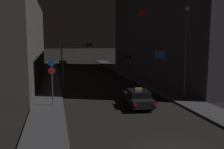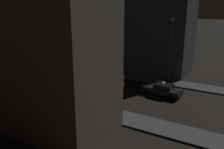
{
  "view_description": "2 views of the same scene",
  "coord_description": "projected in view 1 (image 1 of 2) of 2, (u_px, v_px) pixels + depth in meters",
  "views": [
    {
      "loc": [
        -5.47,
        -10.4,
        5.63
      ],
      "look_at": [
        0.22,
        14.2,
        2.07
      ],
      "focal_mm": 39.69,
      "sensor_mm": 36.0,
      "label": 1
    },
    {
      "loc": [
        -24.28,
        0.68,
        10.3
      ],
      "look_at": [
        -0.08,
        14.99,
        1.99
      ],
      "focal_mm": 38.87,
      "sensor_mm": 36.0,
      "label": 2
    }
  ],
  "objects": [
    {
      "name": "traffic_light_left_kerb",
      "position": [
        63.0,
        69.0,
        27.32
      ],
      "size": [
        0.8,
        0.42,
        3.4
      ],
      "color": "#47474C",
      "rests_on": "ground_plane"
    },
    {
      "name": "taxi",
      "position": [
        138.0,
        98.0,
        20.95
      ],
      "size": [
        2.16,
        4.58,
        1.62
      ],
      "color": "black",
      "rests_on": "ground_plane"
    },
    {
      "name": "street_lamp_near_block",
      "position": [
        186.0,
        45.0,
        22.19
      ],
      "size": [
        0.4,
        0.4,
        8.39
      ],
      "color": "#47474C",
      "rests_on": "sidewalk_right"
    },
    {
      "name": "building_facade_left",
      "position": [
        14.0,
        42.0,
        32.61
      ],
      "size": [
        6.32,
        30.06,
        10.7
      ],
      "color": "#514C47",
      "rests_on": "ground_plane"
    },
    {
      "name": "traffic_light_right_kerb",
      "position": [
        128.0,
        62.0,
        35.04
      ],
      "size": [
        0.8,
        0.42,
        3.48
      ],
      "color": "#47474C",
      "rests_on": "ground_plane"
    },
    {
      "name": "sign_pole_left",
      "position": [
        52.0,
        78.0,
        20.55
      ],
      "size": [
        0.56,
        0.1,
        3.86
      ],
      "color": "#47474C",
      "rests_on": "sidewalk_left"
    },
    {
      "name": "traffic_light_overhead",
      "position": [
        74.0,
        54.0,
        32.08
      ],
      "size": [
        4.08,
        0.42,
        5.22
      ],
      "color": "#47474C",
      "rests_on": "ground_plane"
    },
    {
      "name": "sidewalk_left",
      "position": [
        50.0,
        78.0,
        35.91
      ],
      "size": [
        2.63,
        56.39,
        0.16
      ],
      "primitive_type": "cube",
      "color": "#424247",
      "rests_on": "ground_plane"
    },
    {
      "name": "sidewalk_right",
      "position": [
        132.0,
        75.0,
        38.67
      ],
      "size": [
        2.63,
        56.39,
        0.16
      ],
      "primitive_type": "cube",
      "color": "#424247",
      "rests_on": "ground_plane"
    },
    {
      "name": "building_facade_right",
      "position": [
        163.0,
        8.0,
        37.56
      ],
      "size": [
        6.68,
        33.85,
        20.86
      ],
      "color": "#3D3842",
      "rests_on": "ground_plane"
    }
  ]
}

